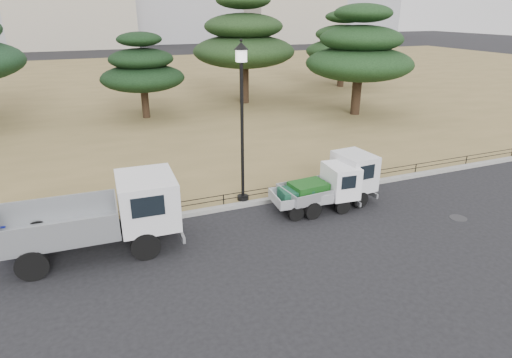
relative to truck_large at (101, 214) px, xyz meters
name	(u,v)px	position (x,y,z in m)	size (l,w,h in m)	color
ground	(279,237)	(5.31, -1.26, -1.25)	(220.00, 220.00, 0.00)	black
lawn	(142,87)	(5.31, 29.34, -1.18)	(120.00, 56.00, 0.15)	olive
curb	(250,203)	(5.31, 1.34, -1.17)	(120.00, 0.25, 0.16)	gray
truck_large	(101,214)	(0.00, 0.00, 0.00)	(5.23, 2.25, 2.25)	black
truck_kei_front	(321,189)	(7.61, 0.06, -0.43)	(3.20, 1.55, 1.65)	black
truck_kei_rear	(335,181)	(8.30, 0.27, -0.31)	(3.70, 1.82, 1.88)	black
street_lamp	(242,98)	(5.13, 1.64, 2.80)	(0.52, 0.52, 5.77)	black
pipe_fence	(249,193)	(5.31, 1.49, -0.81)	(38.00, 0.04, 0.40)	black
manhole	(458,218)	(11.81, -2.46, -1.25)	(0.60, 0.60, 0.01)	#2D2D30
pine_center_left	(142,69)	(3.79, 16.59, 2.07)	(5.39, 5.39, 5.48)	black
pine_center_right	(244,40)	(11.64, 18.73, 3.55)	(7.57, 7.57, 8.04)	black
pine_east_near	(360,52)	(17.35, 12.15, 3.03)	(7.09, 7.09, 7.16)	black
pine_east_far	(343,43)	(22.63, 22.28, 2.78)	(6.70, 6.70, 6.73)	black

